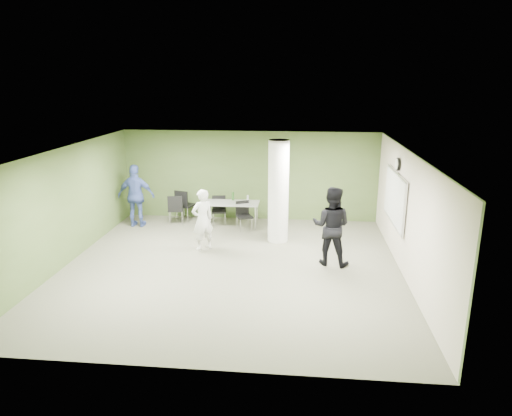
# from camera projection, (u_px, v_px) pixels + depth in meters

# --- Properties ---
(floor) EXTENTS (8.00, 8.00, 0.00)m
(floor) POSITION_uv_depth(u_px,v_px,m) (232.00, 267.00, 10.91)
(floor) COLOR #4B4D3C
(floor) RESTS_ON ground
(ceiling) EXTENTS (8.00, 8.00, 0.00)m
(ceiling) POSITION_uv_depth(u_px,v_px,m) (230.00, 151.00, 10.15)
(ceiling) COLOR white
(ceiling) RESTS_ON wall_back
(wall_back) EXTENTS (8.00, 2.80, 0.02)m
(wall_back) POSITION_uv_depth(u_px,v_px,m) (250.00, 176.00, 14.36)
(wall_back) COLOR #44592A
(wall_back) RESTS_ON floor
(wall_left) EXTENTS (0.02, 8.00, 2.80)m
(wall_left) POSITION_uv_depth(u_px,v_px,m) (65.00, 206.00, 10.91)
(wall_left) COLOR #44592A
(wall_left) RESTS_ON floor
(wall_right_cream) EXTENTS (0.02, 8.00, 2.80)m
(wall_right_cream) POSITION_uv_depth(u_px,v_px,m) (408.00, 216.00, 10.15)
(wall_right_cream) COLOR beige
(wall_right_cream) RESTS_ON floor
(column) EXTENTS (0.56, 0.56, 2.80)m
(column) POSITION_uv_depth(u_px,v_px,m) (278.00, 192.00, 12.35)
(column) COLOR silver
(column) RESTS_ON floor
(whiteboard) EXTENTS (0.05, 2.30, 1.30)m
(whiteboard) POSITION_uv_depth(u_px,v_px,m) (395.00, 198.00, 11.28)
(whiteboard) COLOR silver
(whiteboard) RESTS_ON wall_right_cream
(wall_clock) EXTENTS (0.06, 0.32, 0.32)m
(wall_clock) POSITION_uv_depth(u_px,v_px,m) (398.00, 164.00, 11.04)
(wall_clock) COLOR black
(wall_clock) RESTS_ON wall_right_cream
(folding_table) EXTENTS (1.62, 0.72, 1.02)m
(folding_table) POSITION_uv_depth(u_px,v_px,m) (232.00, 204.00, 13.72)
(folding_table) COLOR gray
(folding_table) RESTS_ON floor
(wastebasket) EXTENTS (0.28, 0.28, 0.33)m
(wastebasket) POSITION_uv_depth(u_px,v_px,m) (206.00, 217.00, 14.28)
(wastebasket) COLOR #4C4C4C
(wastebasket) RESTS_ON floor
(chair_back_left) EXTENTS (0.54, 0.54, 0.93)m
(chair_back_left) POSITION_uv_depth(u_px,v_px,m) (176.00, 207.00, 14.00)
(chair_back_left) COLOR black
(chair_back_left) RESTS_ON floor
(chair_back_right) EXTENTS (0.63, 0.63, 0.99)m
(chair_back_right) POSITION_uv_depth(u_px,v_px,m) (184.00, 203.00, 14.36)
(chair_back_right) COLOR black
(chair_back_right) RESTS_ON floor
(chair_table_left) EXTENTS (0.50, 0.50, 0.87)m
(chair_table_left) POSITION_uv_depth(u_px,v_px,m) (219.00, 208.00, 14.07)
(chair_table_left) COLOR black
(chair_table_left) RESTS_ON floor
(chair_table_right) EXTENTS (0.56, 0.56, 0.85)m
(chair_table_right) POSITION_uv_depth(u_px,v_px,m) (244.00, 213.00, 13.54)
(chair_table_right) COLOR black
(chair_table_right) RESTS_ON floor
(woman_white) EXTENTS (0.71, 0.67, 1.63)m
(woman_white) POSITION_uv_depth(u_px,v_px,m) (203.00, 220.00, 11.84)
(woman_white) COLOR silver
(woman_white) RESTS_ON floor
(man_black) EXTENTS (1.08, 0.93, 1.92)m
(man_black) POSITION_uv_depth(u_px,v_px,m) (331.00, 226.00, 10.87)
(man_black) COLOR black
(man_black) RESTS_ON floor
(man_blue) EXTENTS (1.12, 0.46, 1.90)m
(man_blue) POSITION_uv_depth(u_px,v_px,m) (136.00, 196.00, 13.70)
(man_blue) COLOR #3B4E93
(man_blue) RESTS_ON floor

